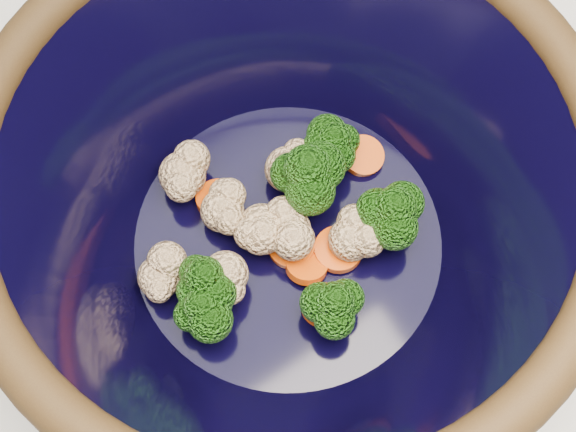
{
  "coord_description": "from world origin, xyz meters",
  "views": [
    {
      "loc": [
        -0.17,
        -0.05,
        1.4
      ],
      "look_at": [
        -0.06,
        0.1,
        0.97
      ],
      "focal_mm": 50.0,
      "sensor_mm": 36.0,
      "label": 1
    }
  ],
  "objects": [
    {
      "name": "mixing_bowl",
      "position": [
        -0.06,
        0.1,
        0.98
      ],
      "size": [
        0.37,
        0.37,
        0.15
      ],
      "rotation": [
        0.0,
        0.0,
        -0.13
      ],
      "color": "black",
      "rests_on": "counter"
    },
    {
      "name": "vegetable_pile",
      "position": [
        -0.07,
        0.1,
        0.96
      ],
      "size": [
        0.18,
        0.16,
        0.06
      ],
      "color": "#608442",
      "rests_on": "mixing_bowl"
    }
  ]
}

